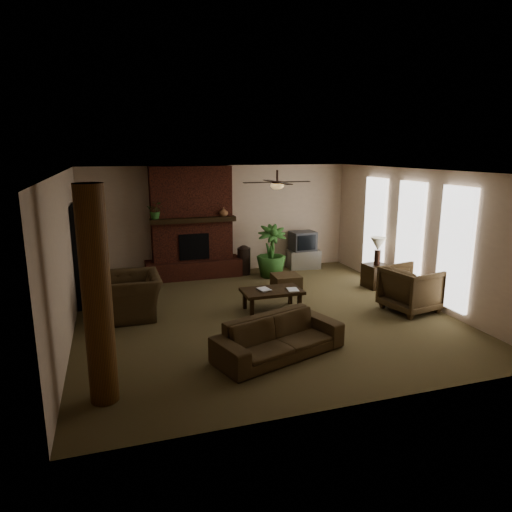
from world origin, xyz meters
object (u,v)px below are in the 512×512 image
object	(u,v)px
side_table_right	(376,276)
tv_stand	(304,259)
floor_plant	(271,262)
lamp_left	(92,260)
side_table_left	(95,293)
ottoman	(286,283)
floor_vase	(244,258)
coffee_table	(272,292)
log_column	(97,297)
sofa	(279,331)
armchair_left	(131,289)
armchair_right	(412,287)
lamp_right	(378,246)

from	to	relation	value
side_table_right	tv_stand	bearing A→B (deg)	112.33
floor_plant	lamp_left	world-z (taller)	lamp_left
side_table_left	ottoman	bearing A→B (deg)	-4.00
floor_vase	side_table_right	distance (m)	3.36
coffee_table	floor_plant	distance (m)	2.54
tv_stand	log_column	bearing A→B (deg)	-127.84
sofa	coffee_table	bearing A→B (deg)	55.14
armchair_left	ottoman	world-z (taller)	armchair_left
armchair_right	lamp_right	world-z (taller)	lamp_right
lamp_left	side_table_right	world-z (taller)	lamp_left
armchair_left	lamp_right	distance (m)	5.62
coffee_table	side_table_left	size ratio (longest dim) A/B	2.18
lamp_right	side_table_left	bearing A→B (deg)	174.53
floor_vase	lamp_left	size ratio (longest dim) A/B	1.18
coffee_table	lamp_left	world-z (taller)	lamp_left
log_column	side_table_right	xyz separation A→B (m)	(6.10, 3.36, -1.12)
sofa	side_table_right	bearing A→B (deg)	20.45
coffee_table	tv_stand	bearing A→B (deg)	56.25
coffee_table	floor_vase	xyz separation A→B (m)	(0.23, 2.84, 0.06)
side_table_right	coffee_table	bearing A→B (deg)	-164.95
ottoman	floor_plant	distance (m)	1.35
side_table_right	lamp_left	bearing A→B (deg)	175.19
armchair_right	tv_stand	size ratio (longest dim) A/B	1.17
log_column	side_table_right	bearing A→B (deg)	28.84
sofa	lamp_right	world-z (taller)	lamp_right
armchair_right	tv_stand	world-z (taller)	armchair_right
coffee_table	side_table_right	world-z (taller)	side_table_right
floor_vase	floor_plant	xyz separation A→B (m)	(0.60, -0.43, -0.06)
armchair_right	lamp_left	bearing A→B (deg)	59.56
armchair_left	floor_vase	distance (m)	3.74
armchair_right	tv_stand	bearing A→B (deg)	-0.61
armchair_left	lamp_right	xyz separation A→B (m)	(5.60, 0.21, 0.45)
log_column	ottoman	xyz separation A→B (m)	(3.94, 3.65, -1.20)
coffee_table	floor_plant	world-z (taller)	floor_plant
ottoman	floor_vase	size ratio (longest dim) A/B	0.78
tv_stand	coffee_table	bearing A→B (deg)	-118.45
tv_stand	floor_vase	distance (m)	1.77
floor_plant	ottoman	bearing A→B (deg)	-94.65
log_column	ottoman	size ratio (longest dim) A/B	4.67
armchair_left	side_table_left	world-z (taller)	armchair_left
coffee_table	side_table_right	size ratio (longest dim) A/B	2.18
coffee_table	side_table_right	distance (m)	2.98
floor_vase	side_table_left	xyz separation A→B (m)	(-3.65, -1.48, -0.16)
log_column	lamp_right	size ratio (longest dim) A/B	4.31
floor_vase	lamp_left	xyz separation A→B (m)	(-3.65, -1.53, 0.57)
log_column	lamp_right	distance (m)	6.96
log_column	floor_plant	size ratio (longest dim) A/B	2.10
armchair_left	floor_plant	xyz separation A→B (m)	(3.55, 1.86, -0.18)
floor_plant	side_table_left	bearing A→B (deg)	-166.17
side_table_left	lamp_right	world-z (taller)	lamp_right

